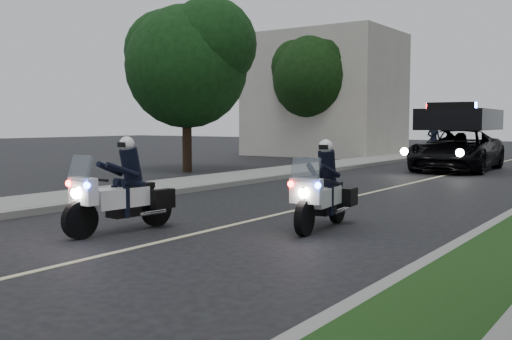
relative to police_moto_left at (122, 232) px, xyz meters
The scene contains 12 objects.
ground 2.37m from the police_moto_left, 60.72° to the right, with size 120.00×120.00×0.00m, color black.
curb_left 8.46m from the police_moto_left, 110.34° to the left, with size 0.20×60.00×0.15m, color gray.
sidewalk_left 8.90m from the police_moto_left, 116.99° to the left, with size 2.00×60.00×0.16m, color gray.
building_far 25.75m from the police_moto_left, 110.27° to the left, with size 8.00×6.00×7.00m, color #A8A396.
lane_marking 8.01m from the police_moto_left, 81.67° to the left, with size 0.12×50.00×0.01m, color #BFB78C.
police_moto_left is the anchor object (origin of this frame).
police_moto_right 3.53m from the police_moto_left, 40.09° to the left, with size 0.66×1.88×1.60m, color silver, non-canonical shape.
police_suv 16.86m from the police_moto_left, 87.06° to the left, with size 2.72×5.88×2.86m, color black.
bicycle 21.09m from the police_moto_left, 93.93° to the left, with size 0.58×1.65×0.86m, color black.
cyclist 21.09m from the police_moto_left, 93.93° to the left, with size 0.63×0.42×1.75m, color black.
tree_left_near 12.78m from the police_moto_left, 126.15° to the left, with size 4.68×4.68×7.80m, color #133812, non-canonical shape.
tree_left_far 23.73m from the police_moto_left, 110.58° to the left, with size 5.07×5.07×8.45m, color black, non-canonical shape.
Camera 1 is at (6.56, -5.01, 1.89)m, focal length 41.89 mm.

